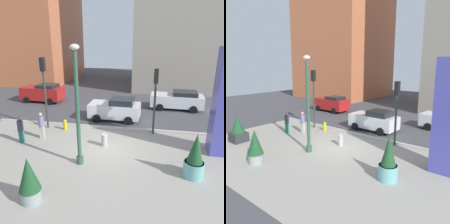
# 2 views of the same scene
# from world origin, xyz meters

# --- Properties ---
(ground_plane) EXTENTS (60.00, 60.00, 0.00)m
(ground_plane) POSITION_xyz_m (0.00, 4.00, 0.00)
(ground_plane) COLOR #47474C
(plaza_pavement) EXTENTS (18.00, 10.00, 0.02)m
(plaza_pavement) POSITION_xyz_m (0.00, -2.00, 0.00)
(plaza_pavement) COLOR #9E998E
(plaza_pavement) RESTS_ON ground_plane
(curb_strip) EXTENTS (18.00, 0.24, 0.16)m
(curb_strip) POSITION_xyz_m (0.00, 3.12, 0.08)
(curb_strip) COLOR #B7B2A8
(curb_strip) RESTS_ON ground_plane
(lamp_post) EXTENTS (0.44, 0.44, 5.96)m
(lamp_post) POSITION_xyz_m (-1.05, -1.71, 2.90)
(lamp_post) COLOR #335642
(lamp_post) RESTS_ON ground_plane
(potted_plant_near_right) EXTENTS (0.95, 0.95, 2.18)m
(potted_plant_near_right) POSITION_xyz_m (4.52, -1.86, 0.94)
(potted_plant_near_right) COLOR #6BB2B2
(potted_plant_near_right) RESTS_ON ground_plane
(potted_plant_by_pillar) EXTENTS (0.86, 0.86, 1.95)m
(potted_plant_by_pillar) POSITION_xyz_m (-2.06, -4.79, 0.99)
(potted_plant_by_pillar) COLOR gray
(potted_plant_by_pillar) RESTS_ON ground_plane
(fire_hydrant) EXTENTS (0.36, 0.26, 0.75)m
(fire_hydrant) POSITION_xyz_m (-3.46, 2.40, 0.37)
(fire_hydrant) COLOR gold
(fire_hydrant) RESTS_ON ground_plane
(concrete_bollard) EXTENTS (0.36, 0.36, 0.75)m
(concrete_bollard) POSITION_xyz_m (-0.23, 0.46, 0.38)
(concrete_bollard) COLOR #B2ADA3
(concrete_bollard) RESTS_ON ground_plane
(traffic_light_corner) EXTENTS (0.28, 0.42, 4.94)m
(traffic_light_corner) POSITION_xyz_m (-4.82, 2.53, 3.30)
(traffic_light_corner) COLOR #333833
(traffic_light_corner) RESTS_ON ground_plane
(traffic_light_far_side) EXTENTS (0.28, 0.42, 4.35)m
(traffic_light_far_side) POSITION_xyz_m (2.60, 2.81, 2.96)
(traffic_light_far_side) COLOR #333833
(traffic_light_far_side) RESTS_ON ground_plane
(car_passing_lane) EXTENTS (4.11, 2.20, 1.78)m
(car_passing_lane) POSITION_xyz_m (-8.30, 8.87, 0.92)
(car_passing_lane) COLOR red
(car_passing_lane) RESTS_ON ground_plane
(car_curb_west) EXTENTS (4.62, 2.28, 1.65)m
(car_curb_west) POSITION_xyz_m (4.65, 8.78, 0.85)
(car_curb_west) COLOR silver
(car_curb_west) RESTS_ON ground_plane
(car_far_lane) EXTENTS (3.98, 2.14, 1.75)m
(car_far_lane) POSITION_xyz_m (-0.32, 5.05, 0.87)
(car_far_lane) COLOR silver
(car_far_lane) RESTS_ON ground_plane
(pedestrian_on_sidewalk) EXTENTS (0.39, 0.39, 1.73)m
(pedestrian_on_sidewalk) POSITION_xyz_m (-4.40, 0.81, 0.97)
(pedestrian_on_sidewalk) COLOR #B2AD9E
(pedestrian_on_sidewalk) RESTS_ON ground_plane
(pedestrian_by_curb) EXTENTS (0.49, 0.49, 1.67)m
(pedestrian_by_curb) POSITION_xyz_m (-5.33, -0.02, 0.93)
(pedestrian_by_curb) COLOR #236656
(pedestrian_by_curb) RESTS_ON ground_plane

